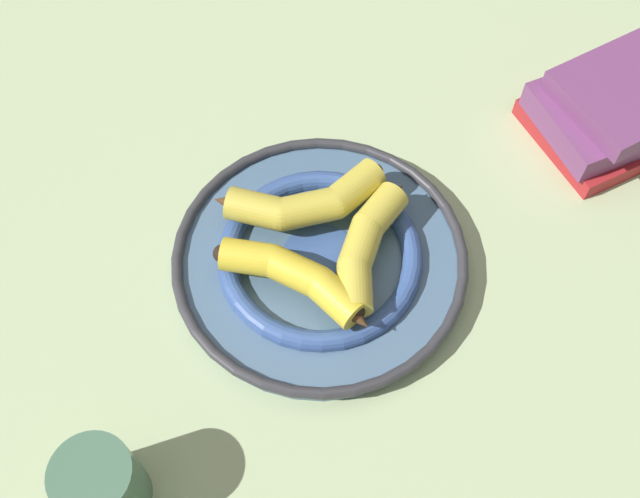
{
  "coord_description": "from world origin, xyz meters",
  "views": [
    {
      "loc": [
        -0.45,
        -0.01,
        0.77
      ],
      "look_at": [
        -0.02,
        -0.02,
        0.04
      ],
      "focal_mm": 42.0,
      "sensor_mm": 36.0,
      "label": 1
    }
  ],
  "objects_px": {
    "banana_c": "(367,244)",
    "coffee_mug": "(104,487)",
    "decorative_bowl": "(320,259)",
    "banana_b": "(304,203)",
    "banana_a": "(296,277)",
    "book_stack": "(618,109)"
  },
  "relations": [
    {
      "from": "decorative_bowl",
      "to": "banana_c",
      "type": "xyz_separation_m",
      "value": [
        -0.0,
        -0.05,
        0.04
      ]
    },
    {
      "from": "banana_c",
      "to": "coffee_mug",
      "type": "height_order",
      "value": "coffee_mug"
    },
    {
      "from": "decorative_bowl",
      "to": "coffee_mug",
      "type": "distance_m",
      "value": 0.34
    },
    {
      "from": "banana_b",
      "to": "decorative_bowl",
      "type": "bearing_deg",
      "value": -84.35
    },
    {
      "from": "decorative_bowl",
      "to": "banana_c",
      "type": "bearing_deg",
      "value": -94.4
    },
    {
      "from": "decorative_bowl",
      "to": "banana_a",
      "type": "relative_size",
      "value": 1.93
    },
    {
      "from": "banana_b",
      "to": "banana_c",
      "type": "distance_m",
      "value": 0.09
    },
    {
      "from": "decorative_bowl",
      "to": "coffee_mug",
      "type": "xyz_separation_m",
      "value": [
        -0.26,
        0.21,
        0.03
      ]
    },
    {
      "from": "decorative_bowl",
      "to": "banana_a",
      "type": "bearing_deg",
      "value": 148.43
    },
    {
      "from": "banana_c",
      "to": "coffee_mug",
      "type": "xyz_separation_m",
      "value": [
        -0.26,
        0.26,
        -0.01
      ]
    },
    {
      "from": "banana_c",
      "to": "coffee_mug",
      "type": "distance_m",
      "value": 0.37
    },
    {
      "from": "decorative_bowl",
      "to": "banana_c",
      "type": "distance_m",
      "value": 0.06
    },
    {
      "from": "decorative_bowl",
      "to": "banana_b",
      "type": "distance_m",
      "value": 0.07
    },
    {
      "from": "decorative_bowl",
      "to": "banana_c",
      "type": "height_order",
      "value": "banana_c"
    },
    {
      "from": "decorative_bowl",
      "to": "coffee_mug",
      "type": "bearing_deg",
      "value": 141.24
    },
    {
      "from": "banana_a",
      "to": "banana_b",
      "type": "relative_size",
      "value": 0.87
    },
    {
      "from": "banana_c",
      "to": "banana_b",
      "type": "bearing_deg",
      "value": -109.83
    },
    {
      "from": "banana_b",
      "to": "book_stack",
      "type": "relative_size",
      "value": 0.85
    },
    {
      "from": "banana_b",
      "to": "coffee_mug",
      "type": "distance_m",
      "value": 0.37
    },
    {
      "from": "banana_b",
      "to": "banana_a",
      "type": "bearing_deg",
      "value": -108.29
    },
    {
      "from": "banana_b",
      "to": "coffee_mug",
      "type": "xyz_separation_m",
      "value": [
        -0.31,
        0.19,
        -0.01
      ]
    },
    {
      "from": "banana_a",
      "to": "banana_c",
      "type": "height_order",
      "value": "same"
    }
  ]
}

